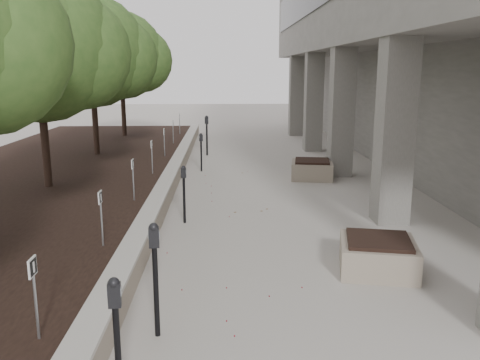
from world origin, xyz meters
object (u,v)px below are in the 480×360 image
object	(u,v)px
crabapple_tree_5	(122,74)
parking_meter_1	(156,280)
crabapple_tree_3	(40,78)
planter_back	(312,169)
parking_meter_2	(117,346)
parking_meter_5	(207,135)
planter_front	(378,255)
crabapple_tree_4	(92,76)
parking_meter_4	(201,152)
parking_meter_3	(184,195)

from	to	relation	value
crabapple_tree_5	parking_meter_1	xyz separation A→B (m)	(3.66, -16.77, -2.37)
crabapple_tree_5	crabapple_tree_3	bearing A→B (deg)	-90.00
planter_back	parking_meter_2	bearing A→B (deg)	-109.27
parking_meter_5	planter_front	distance (m)	12.17
crabapple_tree_3	parking_meter_1	xyz separation A→B (m)	(3.66, -6.77, -2.37)
parking_meter_1	crabapple_tree_4	bearing A→B (deg)	100.11
parking_meter_1	parking_meter_5	world-z (taller)	parking_meter_5
parking_meter_2	parking_meter_1	bearing A→B (deg)	76.73
crabapple_tree_5	parking_meter_2	xyz separation A→B (m)	(3.48, -18.22, -2.40)
crabapple_tree_5	parking_meter_4	world-z (taller)	crabapple_tree_5
crabapple_tree_3	parking_meter_5	size ratio (longest dim) A/B	3.46
parking_meter_2	planter_back	xyz separation A→B (m)	(3.76, 10.77, -0.42)
crabapple_tree_4	parking_meter_4	distance (m)	4.67
parking_meter_5	planter_back	size ratio (longest dim) A/B	1.26
parking_meter_1	crabapple_tree_5	bearing A→B (deg)	95.15
crabapple_tree_5	parking_meter_4	bearing A→B (deg)	-59.05
crabapple_tree_3	parking_meter_5	bearing A→B (deg)	61.12
planter_front	parking_meter_3	bearing A→B (deg)	141.11
crabapple_tree_4	parking_meter_1	world-z (taller)	crabapple_tree_4
parking_meter_4	parking_meter_2	bearing A→B (deg)	-107.89
parking_meter_2	parking_meter_3	bearing A→B (deg)	82.26
crabapple_tree_4	crabapple_tree_5	xyz separation A→B (m)	(0.00, 5.00, 0.00)
crabapple_tree_3	planter_back	distance (m)	8.19
parking_meter_1	parking_meter_2	size ratio (longest dim) A/B	1.05
crabapple_tree_3	planter_front	size ratio (longest dim) A/B	4.43
parking_meter_4	planter_back	xyz separation A→B (m)	(3.50, -1.19, -0.35)
parking_meter_1	parking_meter_2	world-z (taller)	parking_meter_1
crabapple_tree_3	parking_meter_2	size ratio (longest dim) A/B	3.80
parking_meter_1	parking_meter_4	distance (m)	10.52
crabapple_tree_3	parking_meter_3	size ratio (longest dim) A/B	4.20
parking_meter_3	parking_meter_4	xyz separation A→B (m)	(0.12, 5.73, -0.01)
parking_meter_4	planter_front	size ratio (longest dim) A/B	1.04
parking_meter_3	crabapple_tree_5	bearing A→B (deg)	111.39
parking_meter_3	planter_front	size ratio (longest dim) A/B	1.05
planter_front	planter_back	world-z (taller)	planter_back
crabapple_tree_3	parking_meter_5	world-z (taller)	crabapple_tree_3
parking_meter_2	parking_meter_5	world-z (taller)	parking_meter_5
crabapple_tree_3	parking_meter_2	world-z (taller)	crabapple_tree_3
crabapple_tree_3	planter_front	xyz separation A→B (m)	(7.10, -4.77, -2.83)
parking_meter_1	parking_meter_2	distance (m)	1.46
crabapple_tree_3	parking_meter_5	xyz separation A→B (m)	(3.83, 6.94, -2.33)
parking_meter_1	parking_meter_5	xyz separation A→B (m)	(0.17, 13.71, 0.03)
crabapple_tree_5	parking_meter_2	world-z (taller)	crabapple_tree_5
crabapple_tree_4	parking_meter_2	world-z (taller)	crabapple_tree_4
parking_meter_5	crabapple_tree_3	bearing A→B (deg)	-109.81
parking_meter_5	parking_meter_2	bearing A→B (deg)	-82.24
crabapple_tree_5	parking_meter_4	xyz separation A→B (m)	(3.75, -6.25, -2.48)
parking_meter_2	parking_meter_3	xyz separation A→B (m)	(0.15, 6.24, -0.07)
parking_meter_2	parking_meter_3	distance (m)	6.24
crabapple_tree_4	crabapple_tree_5	bearing A→B (deg)	90.00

